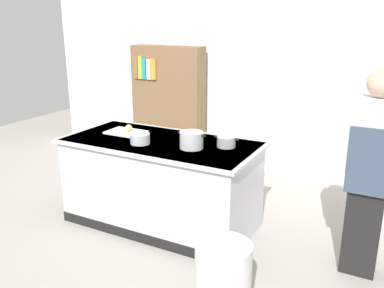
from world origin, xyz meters
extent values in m
plane|color=#9E9991|center=(0.00, 0.00, 0.00)|extent=(10.00, 10.00, 0.00)
cube|color=white|center=(0.00, 2.10, 1.50)|extent=(6.40, 0.12, 3.00)
cube|color=#B7BABF|center=(0.00, 0.00, 0.45)|extent=(1.90, 0.90, 0.90)
cube|color=#B7BABF|center=(0.00, 0.00, 0.89)|extent=(1.98, 0.98, 0.03)
cube|color=black|center=(0.00, -0.46, 0.05)|extent=(1.90, 0.01, 0.10)
cube|color=silver|center=(-0.48, 0.07, 0.91)|extent=(0.40, 0.28, 0.02)
sphere|color=tan|center=(-0.46, 0.09, 0.96)|extent=(0.07, 0.07, 0.07)
cylinder|color=#B7BABF|center=(0.38, -0.06, 0.98)|extent=(0.22, 0.22, 0.16)
cube|color=black|center=(0.26, -0.06, 1.04)|extent=(0.04, 0.02, 0.01)
cube|color=black|center=(0.51, -0.06, 1.04)|extent=(0.04, 0.02, 0.01)
cylinder|color=#99999E|center=(0.66, 0.13, 0.95)|extent=(0.18, 0.18, 0.10)
cube|color=black|center=(0.55, 0.13, 0.99)|extent=(0.04, 0.02, 0.01)
cube|color=black|center=(0.76, 0.13, 0.99)|extent=(0.04, 0.02, 0.01)
cylinder|color=#B7BABF|center=(-0.13, -0.17, 0.95)|extent=(0.19, 0.19, 0.10)
cylinder|color=silver|center=(1.12, -0.97, 0.28)|extent=(0.41, 0.41, 0.55)
cube|color=black|center=(1.94, 0.04, 0.45)|extent=(0.28, 0.20, 0.90)
cube|color=silver|center=(1.94, 0.04, 1.20)|extent=(0.38, 0.24, 0.60)
sphere|color=#D3AA8C|center=(1.94, 0.04, 1.61)|extent=(0.22, 0.22, 0.22)
cube|color=#38475B|center=(1.94, -0.08, 1.02)|extent=(0.34, 0.02, 0.54)
cube|color=brown|center=(-1.00, 1.80, 0.85)|extent=(1.10, 0.28, 1.70)
cube|color=brown|center=(-1.44, 1.64, 1.39)|extent=(0.06, 0.03, 0.32)
cube|color=yellow|center=(-1.36, 1.64, 1.39)|extent=(0.06, 0.03, 0.32)
cube|color=teal|center=(-1.30, 1.64, 1.38)|extent=(0.06, 0.03, 0.30)
cube|color=white|center=(-1.22, 1.64, 1.37)|extent=(0.07, 0.03, 0.29)
cube|color=orange|center=(-1.14, 1.64, 1.37)|extent=(0.08, 0.03, 0.29)
camera|label=1|loc=(2.12, -3.33, 2.08)|focal=38.50mm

